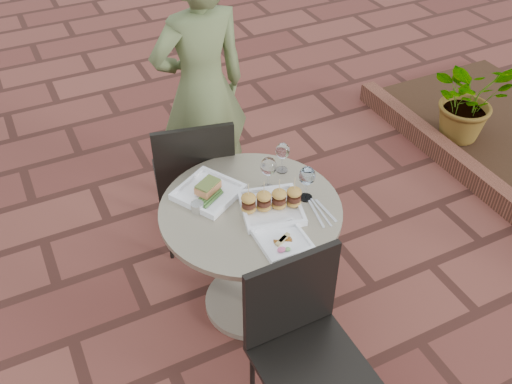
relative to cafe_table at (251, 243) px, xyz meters
name	(u,v)px	position (x,y,z in m)	size (l,w,h in m)	color
ground	(313,312)	(0.28, -0.21, -0.48)	(60.00, 60.00, 0.00)	brown
cafe_table	(251,243)	(0.00, 0.00, 0.00)	(0.90, 0.90, 0.73)	gray
chair_far	(194,174)	(-0.08, 0.59, 0.07)	(0.52, 0.52, 0.93)	black
chair_near	(302,336)	(-0.07, -0.65, 0.07)	(0.45, 0.45, 0.93)	black
diner	(201,90)	(0.15, 0.99, 0.35)	(0.61, 0.40, 1.67)	#505D33
plate_salmon	(208,191)	(-0.15, 0.18, 0.27)	(0.38, 0.38, 0.08)	white
plate_sliders	(271,203)	(0.08, -0.06, 0.29)	(0.35, 0.35, 0.19)	white
plate_tuna	(283,240)	(0.03, -0.28, 0.26)	(0.22, 0.22, 0.03)	white
wine_glass_right	(307,177)	(0.28, -0.05, 0.38)	(0.08, 0.08, 0.19)	white
wine_glass_mid	(268,167)	(0.14, 0.09, 0.38)	(0.08, 0.08, 0.19)	white
wine_glass_far	(283,152)	(0.28, 0.19, 0.37)	(0.07, 0.07, 0.17)	white
steel_ramekin	(197,207)	(-0.24, 0.10, 0.27)	(0.06, 0.06, 0.05)	silver
cutlery_set	(321,212)	(0.29, -0.18, 0.25)	(0.10, 0.22, 0.00)	silver
planter_curb	(492,191)	(1.88, 0.09, -0.41)	(0.12, 3.00, 0.15)	brown
potted_plant_a	(469,98)	(2.15, 0.72, -0.09)	(0.59, 0.51, 0.66)	#33662D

